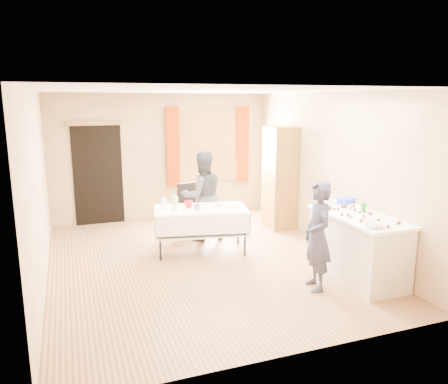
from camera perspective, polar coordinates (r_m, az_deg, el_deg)
name	(u,v)px	position (r m, az deg, el deg)	size (l,w,h in m)	color
floor	(201,262)	(6.92, -3.01, -9.07)	(4.50, 5.50, 0.02)	#9E7047
ceiling	(199,90)	(6.45, -3.27, 13.17)	(4.50, 5.50, 0.02)	white
wall_back	(162,157)	(9.21, -8.14, 4.57)	(4.50, 0.02, 2.60)	tan
wall_front	(287,230)	(4.07, 8.27, -4.99)	(4.50, 0.02, 2.60)	tan
wall_left	(37,190)	(6.31, -23.19, 0.26)	(0.02, 5.50, 2.60)	tan
wall_right	(329,171)	(7.52, 13.60, 2.68)	(0.02, 5.50, 2.60)	tan
window_frame	(208,146)	(9.40, -2.12, 6.06)	(1.32, 0.06, 1.52)	olive
window_pane	(208,146)	(9.39, -2.09, 6.05)	(1.20, 0.02, 1.40)	white
curtain_left	(173,147)	(9.14, -6.70, 5.82)	(0.28, 0.06, 1.65)	#952E04
curtain_right	(242,145)	(9.62, 2.42, 6.19)	(0.28, 0.06, 1.65)	#952E04
doorway	(98,175)	(9.05, -16.12, 2.16)	(0.95, 0.04, 2.00)	black
door_lintel	(95,123)	(8.91, -16.49, 8.60)	(1.05, 0.06, 0.08)	olive
cabinet	(280,178)	(8.51, 7.32, 1.81)	(0.50, 0.60, 1.97)	brown
counter	(357,247)	(6.45, 17.01, -6.83)	(0.73, 1.54, 0.91)	beige
party_table	(201,226)	(7.18, -3.00, -4.44)	(1.63, 1.06, 0.75)	black
chair	(191,219)	(8.23, -4.34, -3.50)	(0.46, 0.46, 0.94)	black
girl	(317,236)	(5.86, 12.11, -5.65)	(0.43, 0.58, 1.46)	#262740
woman	(203,196)	(7.75, -2.81, -0.51)	(0.78, 0.61, 1.59)	black
soda_can	(364,208)	(6.51, 17.77, -1.97)	(0.07, 0.07, 0.12)	#0D801D
mixing_bowl	(374,225)	(5.77, 18.97, -4.13)	(0.23, 0.23, 0.06)	white
foam_block	(331,202)	(6.81, 13.80, -1.31)	(0.15, 0.10, 0.08)	white
blue_basket	(346,201)	(6.98, 15.60, -1.08)	(0.30, 0.20, 0.08)	blue
pitcher	(175,204)	(6.94, -6.45, -1.54)	(0.11, 0.11, 0.22)	silver
cup_red	(188,204)	(7.12, -4.66, -1.60)	(0.19, 0.19, 0.11)	red
cup_rainbow	(197,207)	(6.94, -3.58, -2.00)	(0.15, 0.15, 0.10)	red
small_bowl	(220,204)	(7.22, -0.59, -1.61)	(0.19, 0.19, 0.05)	white
pastry_tray	(232,208)	(7.03, 1.07, -2.12)	(0.28, 0.20, 0.02)	white
bottle	(164,201)	(7.25, -7.83, -1.14)	(0.09, 0.10, 0.18)	white
cake_balls	(360,215)	(6.25, 17.38, -2.89)	(0.52, 1.10, 0.04)	#3F2314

